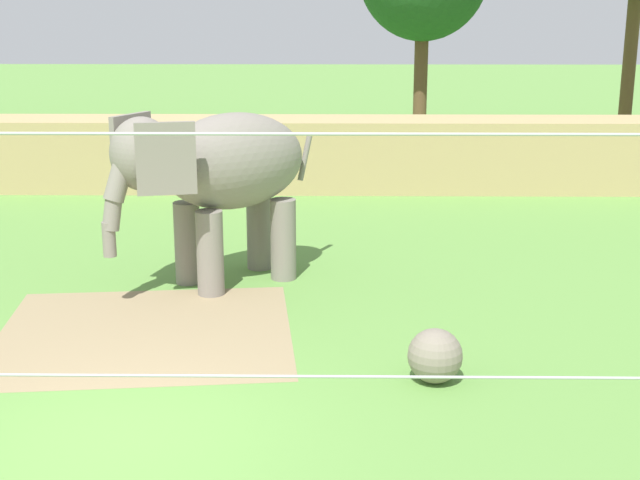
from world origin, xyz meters
name	(u,v)px	position (x,y,z in m)	size (l,w,h in m)	color
ground_plane	(116,440)	(0.00, 0.00, 0.00)	(120.00, 120.00, 0.00)	#609342
dirt_patch	(145,332)	(-0.34, 3.29, 0.00)	(4.25, 3.88, 0.01)	#937F5B
embankment_wall	(239,154)	(0.00, 13.61, 0.91)	(36.00, 1.80, 1.81)	tan
elephant	(218,171)	(0.49, 5.62, 1.97)	(3.53, 3.09, 2.97)	gray
enrichment_ball	(435,356)	(3.70, 1.62, 0.35)	(0.70, 0.70, 0.70)	gray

